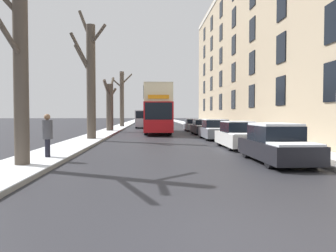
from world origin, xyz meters
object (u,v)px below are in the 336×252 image
(pedestrian_left_sidewalk, at_px, (47,135))
(parked_car_1, at_px, (238,136))
(bare_tree_left_0, at_px, (18,59))
(bare_tree_left_2, at_px, (110,104))
(bare_tree_left_1, at_px, (90,78))
(bare_tree_left_3, at_px, (122,97))
(parked_car_2, at_px, (215,130))
(parked_car_0, at_px, (276,145))
(oncoming_van, at_px, (143,119))
(double_decker_bus, at_px, (157,107))
(parked_car_4, at_px, (193,125))
(parked_car_3, at_px, (202,127))

(pedestrian_left_sidewalk, bearing_deg, parked_car_1, -84.40)
(bare_tree_left_0, xyz_separation_m, bare_tree_left_2, (0.13, 23.42, -0.70))
(bare_tree_left_2, bearing_deg, bare_tree_left_1, -89.40)
(bare_tree_left_3, distance_m, parked_car_1, 30.46)
(bare_tree_left_0, distance_m, bare_tree_left_1, 11.79)
(parked_car_2, bearing_deg, pedestrian_left_sidewalk, -129.33)
(bare_tree_left_1, xyz_separation_m, parked_car_0, (8.91, -10.77, -3.66))
(oncoming_van, xyz_separation_m, pedestrian_left_sidewalk, (-3.06, -31.63, -0.26))
(bare_tree_left_2, bearing_deg, double_decker_bus, -26.47)
(bare_tree_left_3, relative_size, parked_car_4, 1.95)
(parked_car_3, height_order, oncoming_van, oncoming_van)
(parked_car_0, bearing_deg, parked_car_1, 90.00)
(bare_tree_left_1, bearing_deg, pedestrian_left_sidewalk, -89.48)
(parked_car_0, height_order, parked_car_4, parked_car_0)
(bare_tree_left_2, xyz_separation_m, double_decker_bus, (4.92, -2.45, -0.43))
(bare_tree_left_2, height_order, double_decker_bus, bare_tree_left_2)
(bare_tree_left_1, height_order, parked_car_4, bare_tree_left_1)
(double_decker_bus, relative_size, parked_car_0, 2.54)
(parked_car_3, bearing_deg, double_decker_bus, 151.60)
(bare_tree_left_3, bearing_deg, parked_car_4, -49.67)
(bare_tree_left_3, relative_size, parked_car_3, 1.78)
(bare_tree_left_0, relative_size, oncoming_van, 1.47)
(parked_car_1, xyz_separation_m, oncoming_van, (-5.76, 27.13, 0.61))
(bare_tree_left_0, distance_m, double_decker_bus, 21.60)
(parked_car_0, relative_size, parked_car_2, 1.06)
(bare_tree_left_3, height_order, parked_car_1, bare_tree_left_3)
(bare_tree_left_2, height_order, parked_car_4, bare_tree_left_2)
(double_decker_bus, xyz_separation_m, parked_car_1, (4.11, -14.58, -1.86))
(parked_car_2, bearing_deg, bare_tree_left_3, 111.18)
(bare_tree_left_3, bearing_deg, parked_car_3, -62.08)
(bare_tree_left_0, height_order, parked_car_1, bare_tree_left_0)
(parked_car_3, relative_size, pedestrian_left_sidewalk, 2.38)
(bare_tree_left_3, xyz_separation_m, parked_car_4, (8.79, -10.35, -3.62))
(pedestrian_left_sidewalk, bearing_deg, bare_tree_left_2, -20.87)
(oncoming_van, relative_size, pedestrian_left_sidewalk, 2.88)
(bare_tree_left_1, distance_m, bare_tree_left_2, 11.74)
(parked_car_3, xyz_separation_m, parked_car_4, (0.00, 6.23, -0.02))
(bare_tree_left_1, distance_m, double_decker_bus, 10.54)
(parked_car_0, relative_size, parked_car_4, 1.11)
(parked_car_4, bearing_deg, parked_car_0, -90.00)
(parked_car_2, relative_size, oncoming_van, 0.80)
(parked_car_4, height_order, pedestrian_left_sidewalk, pedestrian_left_sidewalk)
(double_decker_bus, relative_size, parked_car_1, 2.61)
(bare_tree_left_2, xyz_separation_m, bare_tree_left_3, (0.25, 11.91, 1.29))
(double_decker_bus, bearing_deg, bare_tree_left_3, 108.03)
(parked_car_2, xyz_separation_m, parked_car_3, (0.00, 6.10, -0.03))
(parked_car_3, xyz_separation_m, pedestrian_left_sidewalk, (-8.82, -16.86, 0.37))
(bare_tree_left_1, xyz_separation_m, double_decker_bus, (4.80, 9.20, -1.81))
(parked_car_0, xyz_separation_m, parked_car_4, (-0.00, 23.99, -0.05))
(bare_tree_left_1, relative_size, parked_car_3, 2.08)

